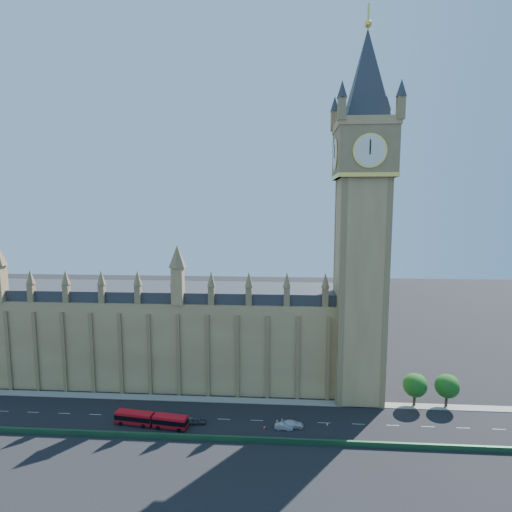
# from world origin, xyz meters

# --- Properties ---
(ground) EXTENTS (400.00, 400.00, 0.00)m
(ground) POSITION_xyz_m (0.00, 0.00, 0.00)
(ground) COLOR black
(ground) RESTS_ON ground
(palace_westminster) EXTENTS (120.00, 20.00, 28.00)m
(palace_westminster) POSITION_xyz_m (-25.00, 22.00, 13.86)
(palace_westminster) COLOR #9E754C
(palace_westminster) RESTS_ON ground
(elizabeth_tower) EXTENTS (20.59, 20.59, 105.00)m
(elizabeth_tower) POSITION_xyz_m (38.00, 13.99, 54.56)
(elizabeth_tower) COLOR #9E754C
(elizabeth_tower) RESTS_ON ground
(bridge_parapet) EXTENTS (160.00, 0.60, 1.20)m
(bridge_parapet) POSITION_xyz_m (0.00, -9.00, 0.60)
(bridge_parapet) COLOR #1E4C2D
(bridge_parapet) RESTS_ON ground
(kerb_north) EXTENTS (160.00, 3.00, 0.16)m
(kerb_north) POSITION_xyz_m (0.00, 9.50, 0.08)
(kerb_north) COLOR gray
(kerb_north) RESTS_ON ground
(tree_east_near) EXTENTS (6.00, 6.00, 8.50)m
(tree_east_near) POSITION_xyz_m (52.22, 10.08, 5.64)
(tree_east_near) COLOR #382619
(tree_east_near) RESTS_ON ground
(tree_east_far) EXTENTS (6.00, 6.00, 8.50)m
(tree_east_far) POSITION_xyz_m (60.22, 10.08, 5.64)
(tree_east_far) COLOR #382619
(tree_east_far) RESTS_ON ground
(red_bus) EXTENTS (17.71, 4.74, 2.98)m
(red_bus) POSITION_xyz_m (-12.46, -4.16, 1.57)
(red_bus) COLOR red
(red_bus) RESTS_ON ground
(car_grey) EXTENTS (4.34, 2.18, 1.42)m
(car_grey) POSITION_xyz_m (-2.00, -2.48, 0.71)
(car_grey) COLOR #414349
(car_grey) RESTS_ON ground
(car_silver) EXTENTS (4.31, 1.93, 1.37)m
(car_silver) POSITION_xyz_m (18.43, -3.39, 0.69)
(car_silver) COLOR #9FA1A6
(car_silver) RESTS_ON ground
(car_white) EXTENTS (5.23, 2.23, 1.50)m
(car_white) POSITION_xyz_m (20.43, -2.34, 0.75)
(car_white) COLOR silver
(car_white) RESTS_ON ground
(cone_a) EXTENTS (0.44, 0.44, 0.66)m
(cone_a) POSITION_xyz_m (28.62, -1.26, 0.33)
(cone_a) COLOR black
(cone_a) RESTS_ON ground
(cone_b) EXTENTS (0.62, 0.62, 0.74)m
(cone_b) POSITION_xyz_m (16.88, -0.63, 0.37)
(cone_b) COLOR black
(cone_b) RESTS_ON ground
(cone_c) EXTENTS (0.46, 0.46, 0.66)m
(cone_c) POSITION_xyz_m (17.58, -3.78, 0.33)
(cone_c) COLOR black
(cone_c) RESTS_ON ground
(cone_d) EXTENTS (0.58, 0.58, 0.74)m
(cone_d) POSITION_xyz_m (14.00, -3.62, 0.37)
(cone_d) COLOR black
(cone_d) RESTS_ON ground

